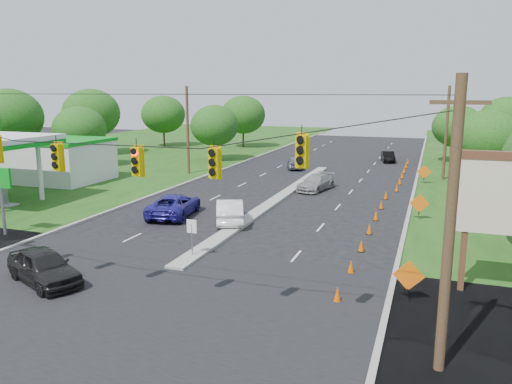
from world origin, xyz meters
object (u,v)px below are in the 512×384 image
at_px(pylon_sign, 504,202).
at_px(black_sedan, 44,266).
at_px(white_sedan, 230,211).
at_px(gas_station, 32,156).
at_px(blue_pickup, 174,205).

xyz_separation_m(pylon_sign, black_sedan, (-19.03, -5.52, -3.21)).
height_order(pylon_sign, white_sedan, pylon_sign).
bearing_deg(black_sedan, white_sedan, 7.56).
xyz_separation_m(pylon_sign, white_sedan, (-15.23, 7.06, -3.21)).
bearing_deg(white_sedan, gas_station, -40.35).
bearing_deg(gas_station, black_sedan, -45.96).
bearing_deg(white_sedan, blue_pickup, -27.90).
xyz_separation_m(black_sedan, white_sedan, (3.80, 12.58, 0.01)).
relative_size(pylon_sign, blue_pickup, 1.10).
relative_size(gas_station, pylon_sign, 3.22).
distance_m(gas_station, black_sedan, 27.28).
distance_m(pylon_sign, blue_pickup, 21.13).
bearing_deg(gas_station, white_sedan, -17.10).
height_order(gas_station, pylon_sign, pylon_sign).
height_order(pylon_sign, blue_pickup, pylon_sign).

